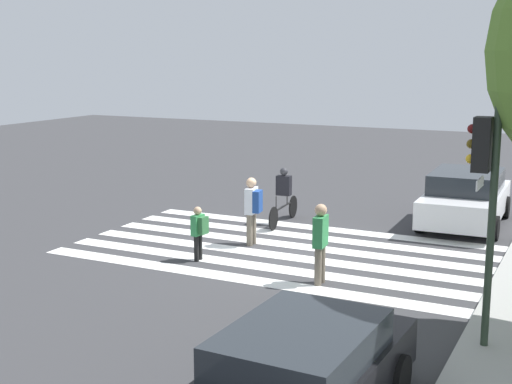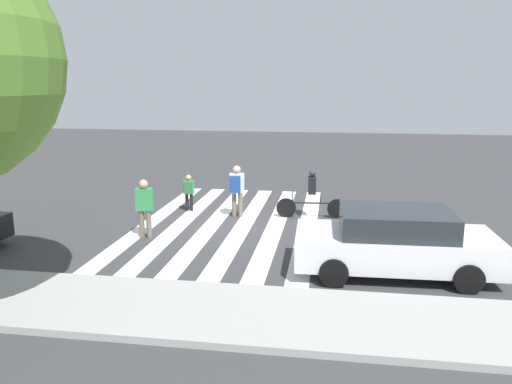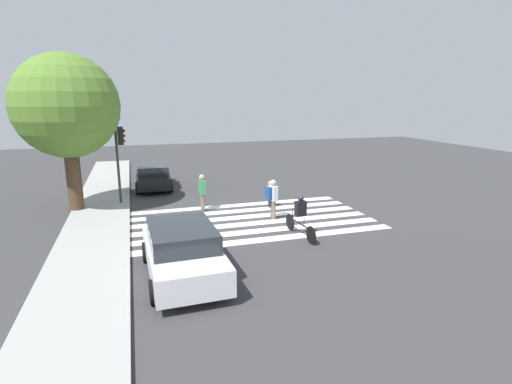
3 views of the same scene
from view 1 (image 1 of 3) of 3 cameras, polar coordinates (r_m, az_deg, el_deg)
ground_plane at (r=17.45m, az=2.09°, el=-4.65°), size 60.00×60.00×0.00m
crosswalk_stripes at (r=17.45m, az=2.09°, el=-4.64°), size 5.49×10.00×0.01m
traffic_light at (r=11.44m, az=17.85°, el=0.81°), size 0.60×0.50×3.96m
pedestrian_adult_blue_shirt at (r=14.71m, az=5.17°, el=-3.78°), size 0.49×0.25×1.70m
pedestrian_adult_yellow_jacket at (r=16.42m, az=-4.58°, el=-2.99°), size 0.37×0.31×1.27m
pedestrian_child_with_backpack at (r=17.65m, az=-0.27°, el=-1.12°), size 0.50×0.44×1.71m
cyclist_near_curb at (r=19.94m, az=2.23°, el=-0.13°), size 2.30×0.42×1.60m
car_parked_far_curb at (r=20.64m, az=16.42°, el=-0.44°), size 4.58×2.21×1.52m
car_parked_silver_sedan at (r=9.28m, az=3.58°, el=-14.43°), size 4.34×2.06×1.35m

